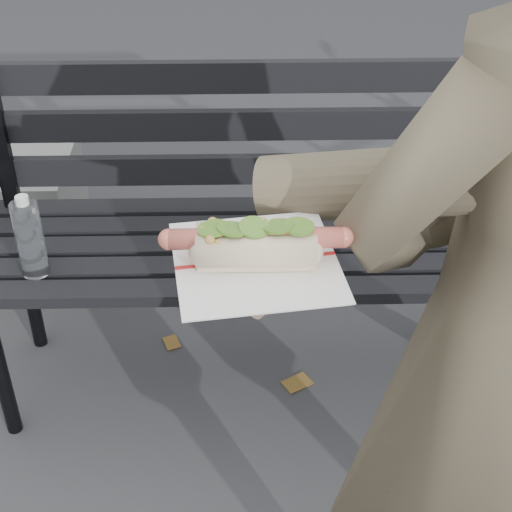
% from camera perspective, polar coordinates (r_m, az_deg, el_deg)
% --- Properties ---
extents(park_bench, '(1.50, 0.44, 0.88)m').
position_cam_1_polar(park_bench, '(1.99, 0.18, 3.16)').
color(park_bench, black).
rests_on(park_bench, ground).
extents(held_hotdog, '(0.62, 0.31, 0.20)m').
position_cam_1_polar(held_hotdog, '(0.97, 10.94, 4.10)').
color(held_hotdog, brown).
extents(fallen_leaves, '(4.67, 2.90, 0.00)m').
position_cam_1_polar(fallen_leaves, '(2.00, 6.24, -17.49)').
color(fallen_leaves, brown).
rests_on(fallen_leaves, ground).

